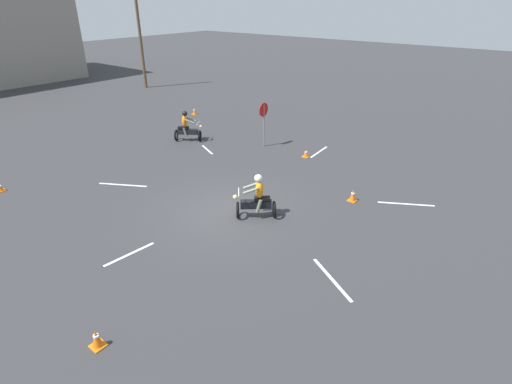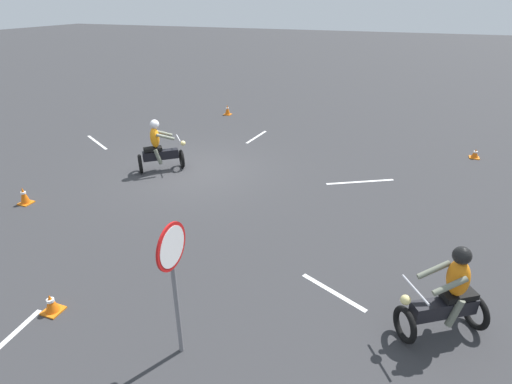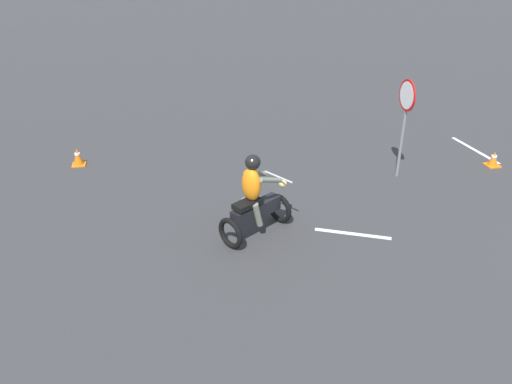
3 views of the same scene
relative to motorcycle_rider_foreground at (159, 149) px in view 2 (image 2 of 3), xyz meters
name	(u,v)px [view 2 (image 2 of 3)]	position (x,y,z in m)	size (l,w,h in m)	color
ground_plane	(195,171)	(-0.33, 1.04, -0.73)	(120.00, 120.00, 0.00)	#333335
motorcycle_rider_foreground	(159,149)	(0.00, 0.00, 0.00)	(1.36, 1.46, 1.66)	black
motorcycle_rider_background	(448,297)	(4.25, 8.12, 0.00)	(1.27, 1.50, 1.66)	black
stop_sign	(173,265)	(6.11, 4.34, 0.91)	(0.70, 0.08, 2.30)	slate
traffic_cone_near_left	(475,154)	(-4.76, 9.50, -0.57)	(0.32, 0.32, 0.32)	orange
traffic_cone_near_right	(24,196)	(3.26, -2.13, -0.50)	(0.32, 0.32, 0.48)	orange
traffic_cone_mid_center	(227,110)	(-6.85, -0.78, -0.50)	(0.32, 0.32, 0.46)	orange
traffic_cone_mid_left	(51,304)	(6.17, 1.76, -0.55)	(0.32, 0.32, 0.37)	orange
lane_stripe_ne	(333,292)	(3.90, 6.29, -0.72)	(0.10, 1.44, 0.01)	silver
lane_stripe_nw	(360,182)	(-1.35, 6.09, -0.72)	(0.10, 2.11, 0.01)	silver
lane_stripe_w	(257,137)	(-4.23, 1.67, -0.72)	(0.10, 1.70, 0.01)	silver
lane_stripe_sw	(97,142)	(-1.46, -3.80, -0.72)	(0.10, 2.01, 0.01)	silver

